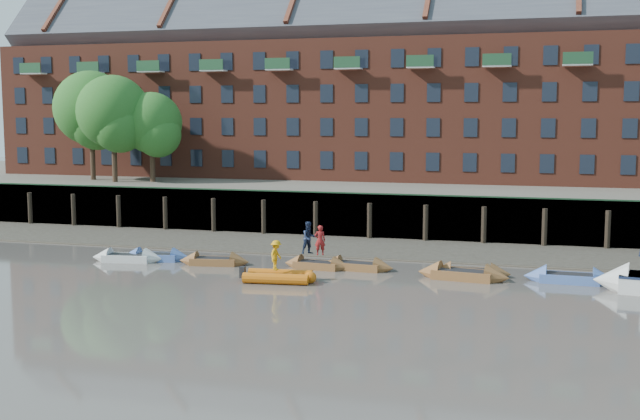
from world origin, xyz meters
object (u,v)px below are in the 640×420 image
at_px(rowboat_3, 317,265).
at_px(rib_tender, 281,277).
at_px(rowboat_1, 156,257).
at_px(rowboat_4, 357,266).
at_px(person_rib_crew, 276,255).
at_px(rowboat_0, 128,258).
at_px(rowboat_6, 471,273).
at_px(rowboat_7, 569,278).
at_px(person_rower_a, 320,240).
at_px(person_rower_b, 309,238).
at_px(rowboat_2, 214,261).
at_px(rowboat_5, 463,275).

xyz_separation_m(rowboat_3, rib_tender, (-0.82, -4.10, 0.08)).
height_order(rowboat_1, rowboat_4, rowboat_1).
bearing_deg(person_rib_crew, rowboat_1, 72.24).
height_order(rowboat_0, rowboat_4, rowboat_0).
relative_size(rowboat_6, rowboat_7, 0.93).
relative_size(rib_tender, person_rib_crew, 2.43).
bearing_deg(person_rower_a, person_rower_b, -37.69).
relative_size(rowboat_1, rib_tender, 1.14).
xyz_separation_m(rowboat_2, person_rower_b, (5.64, 0.76, 1.53)).
height_order(rowboat_2, person_rower_a, person_rower_a).
distance_m(rib_tender, person_rower_a, 4.44).
bearing_deg(rowboat_3, rowboat_4, 11.42).
height_order(rowboat_6, rowboat_7, rowboat_7).
distance_m(rowboat_3, rowboat_4, 2.33).
distance_m(rowboat_4, rowboat_6, 6.45).
bearing_deg(person_rower_b, rowboat_1, 139.30).
bearing_deg(rowboat_4, rowboat_3, -169.60).
height_order(rowboat_4, person_rib_crew, person_rib_crew).
height_order(rowboat_0, rib_tender, rowboat_0).
bearing_deg(rowboat_4, rowboat_1, -173.50).
bearing_deg(rowboat_4, person_rower_a, -169.02).
bearing_deg(rowboat_3, rowboat_0, -169.67).
relative_size(rowboat_4, rowboat_6, 0.98).
relative_size(rowboat_1, person_rower_b, 2.34).
bearing_deg(rowboat_1, rowboat_4, -5.68).
bearing_deg(rowboat_3, rowboat_6, 5.37).
xyz_separation_m(rowboat_7, person_rower_a, (-13.76, 0.06, 1.42)).
height_order(rowboat_5, rowboat_6, rowboat_5).
bearing_deg(rowboat_5, rowboat_2, -173.80).
bearing_deg(person_rower_b, rowboat_7, -44.27).
bearing_deg(rowboat_3, rowboat_2, -169.44).
bearing_deg(rib_tender, rowboat_1, 151.13).
bearing_deg(rowboat_0, rowboat_4, -2.83).
distance_m(person_rower_a, person_rower_b, 0.74).
xyz_separation_m(rowboat_0, rowboat_4, (13.98, 1.27, -0.01)).
height_order(rowboat_4, person_rower_b, person_rower_b).
height_order(rib_tender, person_rower_a, person_rower_a).
distance_m(rowboat_7, person_rower_b, 14.56).
relative_size(rowboat_7, person_rower_b, 2.51).
relative_size(rowboat_1, rowboat_5, 0.86).
height_order(rowboat_1, person_rower_a, person_rower_a).
xyz_separation_m(rowboat_4, person_rib_crew, (-3.41, -4.31, 1.20)).
relative_size(rowboat_4, rowboat_7, 0.92).
relative_size(rowboat_1, person_rower_a, 2.55).
bearing_deg(rowboat_2, person_rower_b, -0.75).
relative_size(rowboat_4, rowboat_5, 0.85).
distance_m(rowboat_1, rowboat_6, 18.93).
bearing_deg(rowboat_3, rib_tender, -96.05).
bearing_deg(person_rib_crew, rowboat_6, -62.43).
xyz_separation_m(rowboat_4, rowboat_6, (6.44, -0.24, 0.00)).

